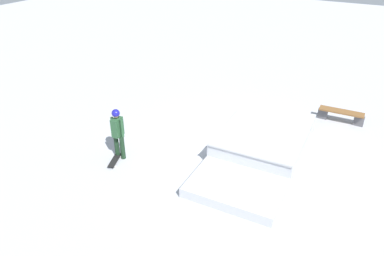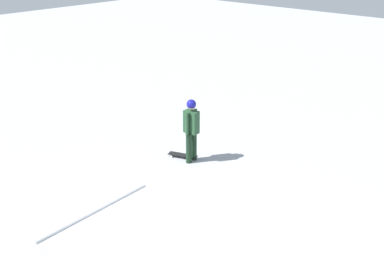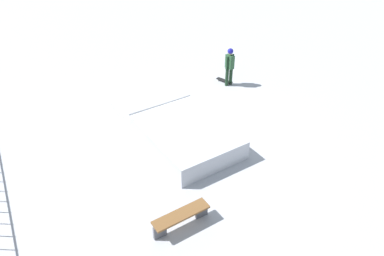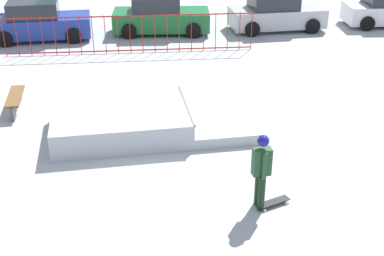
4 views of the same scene
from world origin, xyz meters
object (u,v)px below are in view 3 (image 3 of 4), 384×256
(skate_ramp, at_px, (179,130))
(skater, at_px, (230,64))
(skateboard, at_px, (224,81))
(park_bench, at_px, (181,217))

(skate_ramp, bearing_deg, skater, -60.31)
(skater, height_order, skateboard, skater)
(skateboard, distance_m, park_bench, 8.51)
(skater, xyz_separation_m, skateboard, (0.31, 0.01, -0.93))
(skater, distance_m, skateboard, 0.98)
(skate_ramp, height_order, park_bench, skate_ramp)
(skater, relative_size, park_bench, 1.04)
(skateboard, height_order, park_bench, park_bench)
(skate_ramp, bearing_deg, skateboard, -57.08)
(skateboard, xyz_separation_m, park_bench, (-6.26, 5.76, 0.28))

